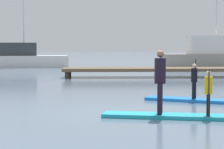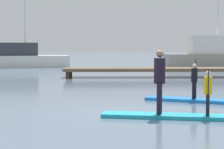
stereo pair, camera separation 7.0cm
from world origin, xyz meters
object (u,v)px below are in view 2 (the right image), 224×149
(paddler_child_solo, at_px, (194,79))
(fishing_boat_green_midground, at_px, (21,58))
(paddleboard_far, at_px, (172,116))
(paddleboard_near, at_px, (194,100))
(paddler_child_front, at_px, (208,90))
(fishing_boat_white_large, at_px, (213,56))
(paddler_adult, at_px, (160,77))

(paddler_child_solo, bearing_deg, fishing_boat_green_midground, 113.06)
(paddleboard_far, bearing_deg, paddleboard_near, 68.60)
(paddler_child_solo, bearing_deg, paddleboard_far, -111.47)
(paddler_child_front, bearing_deg, paddler_child_solo, 83.00)
(paddler_child_front, relative_size, fishing_boat_green_midground, 0.14)
(fishing_boat_white_large, bearing_deg, paddler_child_solo, -106.42)
(fishing_boat_white_large, bearing_deg, paddleboard_far, -107.10)
(paddler_adult, bearing_deg, paddler_child_front, -12.69)
(paddleboard_near, relative_size, fishing_boat_white_large, 0.37)
(paddler_child_solo, xyz_separation_m, paddler_adult, (-1.64, -3.24, 0.29))
(paddler_adult, distance_m, paddler_child_front, 1.27)
(fishing_boat_green_midground, bearing_deg, paddleboard_near, -66.96)
(paddleboard_near, bearing_deg, paddler_child_front, -96.88)
(paddleboard_far, distance_m, paddler_adult, 1.06)
(paddleboard_near, bearing_deg, fishing_boat_white_large, 73.57)
(paddler_child_solo, relative_size, fishing_boat_white_large, 0.15)
(paddleboard_far, bearing_deg, fishing_boat_white_large, 72.90)
(paddler_child_solo, bearing_deg, fishing_boat_white_large, 73.58)
(paddleboard_far, height_order, fishing_boat_green_midground, fishing_boat_green_midground)
(paddler_child_solo, distance_m, fishing_boat_white_large, 23.03)
(paddler_adult, bearing_deg, fishing_boat_green_midground, 107.36)
(paddler_adult, xyz_separation_m, paddler_child_front, (1.20, -0.27, -0.32))
(paddleboard_far, bearing_deg, paddler_adult, 167.11)
(paddleboard_far, xyz_separation_m, paddler_adult, (-0.33, 0.08, 1.01))
(paddler_adult, bearing_deg, paddler_child_solo, 63.23)
(paddleboard_far, bearing_deg, paddler_child_solo, 68.53)
(paddleboard_near, relative_size, fishing_boat_green_midground, 0.38)
(paddler_child_front, distance_m, fishing_boat_white_large, 26.52)
(fishing_boat_green_midground, bearing_deg, paddler_child_front, -70.49)
(paddler_adult, distance_m, fishing_boat_green_midground, 27.94)
(paddleboard_far, bearing_deg, fishing_boat_green_midground, 107.96)
(paddler_adult, xyz_separation_m, fishing_boat_white_large, (8.14, 25.33, -0.06))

